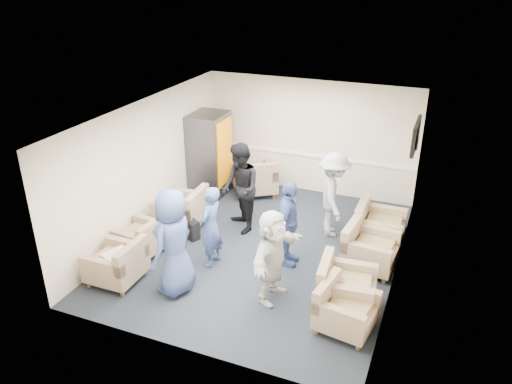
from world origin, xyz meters
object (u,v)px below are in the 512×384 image
at_px(person_front_right, 272,256).
at_px(armchair_right_midnear, 343,288).
at_px(armchair_right_near, 343,310).
at_px(armchair_right_midfar, 367,250).
at_px(armchair_right_far, 377,228).
at_px(person_mid_left, 211,227).
at_px(person_back_right, 333,195).
at_px(person_back_left, 240,188).
at_px(armchair_left_mid, 142,239).
at_px(armchair_corner, 255,180).
at_px(armchair_left_far, 183,211).
at_px(vending_machine, 210,154).
at_px(person_mid_right, 288,224).
at_px(armchair_left_near, 119,265).
at_px(person_front_left, 173,242).

bearing_deg(person_front_right, armchair_right_midnear, -72.91).
xyz_separation_m(armchair_right_near, armchair_right_midfar, (0.02, 1.81, 0.03)).
relative_size(armchair_right_near, armchair_right_far, 1.00).
relative_size(armchair_right_near, person_mid_left, 0.60).
distance_m(armchair_right_near, armchair_right_midfar, 1.81).
bearing_deg(person_front_right, person_back_right, -1.19).
bearing_deg(person_back_left, armchair_left_mid, -80.71).
distance_m(armchair_corner, person_front_right, 4.09).
xyz_separation_m(armchair_left_far, vending_machine, (-0.25, 1.77, 0.61)).
xyz_separation_m(vending_machine, person_mid_right, (2.70, -2.26, -0.16)).
bearing_deg(armchair_right_midfar, person_back_right, 48.30).
height_order(armchair_left_far, person_back_left, person_back_left).
bearing_deg(person_mid_left, armchair_left_far, -127.78).
distance_m(armchair_left_far, armchair_right_midfar, 3.82).
height_order(armchair_right_far, person_back_left, person_back_left).
distance_m(armchair_right_near, vending_machine, 5.50).
distance_m(armchair_left_near, person_mid_right, 3.04).
distance_m(armchair_right_far, armchair_corner, 3.33).
relative_size(armchair_corner, vending_machine, 0.67).
relative_size(armchair_left_far, armchair_right_near, 1.05).
bearing_deg(person_front_left, armchair_left_far, -146.84).
xyz_separation_m(armchair_right_near, armchair_right_midnear, (-0.12, 0.50, 0.03)).
bearing_deg(person_front_left, person_back_left, -176.91).
distance_m(armchair_right_midfar, person_back_right, 1.41).
relative_size(armchair_right_midnear, person_front_left, 0.51).
distance_m(vending_machine, person_back_right, 3.30).
relative_size(armchair_right_midfar, vending_machine, 0.50).
height_order(armchair_corner, vending_machine, vending_machine).
height_order(armchair_left_mid, vending_machine, vending_machine).
relative_size(vending_machine, person_front_left, 1.06).
xyz_separation_m(armchair_right_midnear, person_front_left, (-2.70, -0.60, 0.58)).
bearing_deg(armchair_right_near, person_mid_right, 53.06).
xyz_separation_m(armchair_right_midnear, person_mid_left, (-2.51, 0.35, 0.42)).
xyz_separation_m(armchair_left_mid, vending_machine, (-0.06, 2.99, 0.66)).
xyz_separation_m(person_back_left, person_front_right, (1.41, -1.94, -0.13)).
height_order(armchair_left_near, person_back_left, person_back_left).
height_order(armchair_right_far, person_front_left, person_front_left).
xyz_separation_m(armchair_right_near, person_back_right, (-0.87, 2.78, 0.55)).
height_order(armchair_left_near, person_front_right, person_front_right).
distance_m(armchair_right_midfar, person_mid_right, 1.51).
bearing_deg(armchair_left_far, armchair_left_mid, -12.55).
bearing_deg(armchair_right_near, person_mid_left, 80.99).
height_order(person_back_right, person_front_right, person_back_right).
xyz_separation_m(vending_machine, person_front_right, (2.80, -3.35, -0.18)).
height_order(armchair_right_near, person_back_right, person_back_right).
height_order(armchair_left_mid, person_front_right, person_front_right).
xyz_separation_m(vending_machine, person_front_left, (1.23, -3.76, -0.05)).
height_order(armchair_left_far, person_front_right, person_front_right).
xyz_separation_m(armchair_left_far, armchair_right_midfar, (3.82, -0.08, -0.01)).
xyz_separation_m(armchair_left_near, armchair_right_far, (3.90, 2.94, 0.03)).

